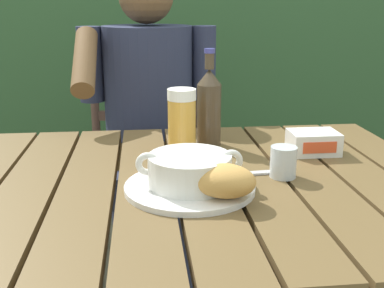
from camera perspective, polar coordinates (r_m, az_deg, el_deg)
name	(u,v)px	position (r m, az deg, el deg)	size (l,w,h in m)	color
dining_table	(200,218)	(1.10, 1.02, -8.99)	(1.13, 0.87, 0.73)	brown
hedge_backdrop	(176,6)	(2.86, -1.94, 16.41)	(3.49, 0.88, 2.45)	#325832
chair_near_diner	(150,159)	(1.96, -5.13, -1.79)	(0.49, 0.45, 0.97)	brown
person_eating	(148,112)	(1.70, -5.29, 3.84)	(0.48, 0.47, 1.24)	#2B304B
serving_plate	(190,187)	(1.00, -0.27, -5.22)	(0.28, 0.28, 0.01)	white
soup_bowl	(190,169)	(0.98, -0.28, -3.05)	(0.22, 0.17, 0.07)	white
bread_roll	(224,180)	(0.93, 3.86, -4.43)	(0.16, 0.14, 0.07)	tan
beer_glass	(182,121)	(1.21, -1.24, 2.77)	(0.07, 0.07, 0.17)	gold
beer_bottle	(209,106)	(1.28, 2.07, 4.64)	(0.07, 0.07, 0.26)	#483928
water_glass_small	(283,162)	(1.08, 11.00, -2.15)	(0.06, 0.06, 0.07)	silver
butter_tub	(313,142)	(1.27, 14.48, 0.19)	(0.12, 0.10, 0.06)	white
table_knife	(246,173)	(1.08, 6.59, -3.55)	(0.14, 0.03, 0.01)	silver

